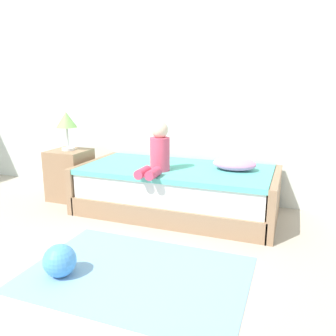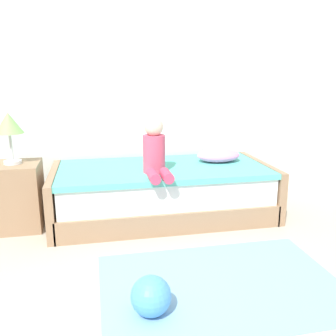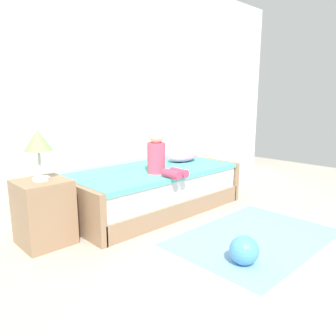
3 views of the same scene
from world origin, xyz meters
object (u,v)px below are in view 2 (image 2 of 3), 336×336
at_px(nightstand, 16,196).
at_px(table_lamp, 9,126).
at_px(bed, 163,192).
at_px(child_figure, 155,151).
at_px(pillow, 218,155).
at_px(toy_ball, 151,296).

relative_size(nightstand, table_lamp, 1.33).
bearing_deg(table_lamp, nightstand, -90.00).
relative_size(bed, nightstand, 3.52).
relative_size(nightstand, child_figure, 1.18).
xyz_separation_m(nightstand, table_lamp, (0.00, 0.00, 0.64)).
bearing_deg(pillow, bed, -170.50).
height_order(bed, table_lamp, table_lamp).
bearing_deg(child_figure, pillow, 24.76).
bearing_deg(toy_ball, child_figure, 79.16).
xyz_separation_m(bed, table_lamp, (-1.35, -0.02, 0.69)).
bearing_deg(bed, child_figure, -116.57).
distance_m(nightstand, child_figure, 1.32).
distance_m(nightstand, pillow, 1.97).
xyz_separation_m(pillow, toy_ball, (-0.96, -1.61, -0.45)).
xyz_separation_m(bed, nightstand, (-1.35, -0.02, 0.05)).
distance_m(bed, child_figure, 0.52).
bearing_deg(pillow, child_figure, -155.24).
distance_m(bed, nightstand, 1.35).
height_order(nightstand, toy_ball, nightstand).
bearing_deg(table_lamp, child_figure, -9.66).
height_order(table_lamp, pillow, table_lamp).
relative_size(child_figure, pillow, 1.16).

